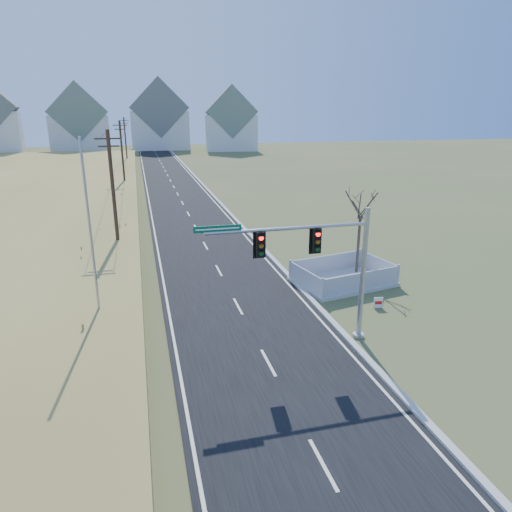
{
  "coord_description": "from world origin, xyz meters",
  "views": [
    {
      "loc": [
        -4.74,
        -18.3,
        10.23
      ],
      "look_at": [
        0.59,
        2.35,
        3.4
      ],
      "focal_mm": 32.0,
      "sensor_mm": 36.0,
      "label": 1
    }
  ],
  "objects_px": {
    "flagpole": "(94,261)",
    "bare_tree": "(361,203)",
    "fence_enclosure": "(343,279)",
    "traffic_signal_mast": "(326,261)",
    "open_sign": "(378,303)"
  },
  "relations": [
    {
      "from": "flagpole",
      "to": "bare_tree",
      "type": "distance_m",
      "value": 16.23
    },
    {
      "from": "fence_enclosure",
      "to": "bare_tree",
      "type": "height_order",
      "value": "bare_tree"
    },
    {
      "from": "traffic_signal_mast",
      "to": "flagpole",
      "type": "relative_size",
      "value": 0.85
    },
    {
      "from": "open_sign",
      "to": "flagpole",
      "type": "distance_m",
      "value": 14.73
    },
    {
      "from": "fence_enclosure",
      "to": "flagpole",
      "type": "height_order",
      "value": "flagpole"
    },
    {
      "from": "traffic_signal_mast",
      "to": "bare_tree",
      "type": "xyz_separation_m",
      "value": [
        5.62,
        7.89,
        0.83
      ]
    },
    {
      "from": "flagpole",
      "to": "open_sign",
      "type": "bearing_deg",
      "value": -2.96
    },
    {
      "from": "traffic_signal_mast",
      "to": "flagpole",
      "type": "xyz_separation_m",
      "value": [
        -9.96,
        3.49,
        -0.26
      ]
    },
    {
      "from": "open_sign",
      "to": "flagpole",
      "type": "xyz_separation_m",
      "value": [
        -14.33,
        0.74,
        3.34
      ]
    },
    {
      "from": "traffic_signal_mast",
      "to": "open_sign",
      "type": "height_order",
      "value": "traffic_signal_mast"
    },
    {
      "from": "bare_tree",
      "to": "traffic_signal_mast",
      "type": "bearing_deg",
      "value": -125.46
    },
    {
      "from": "traffic_signal_mast",
      "to": "open_sign",
      "type": "relative_size",
      "value": 12.81
    },
    {
      "from": "traffic_signal_mast",
      "to": "open_sign",
      "type": "distance_m",
      "value": 6.29
    },
    {
      "from": "flagpole",
      "to": "traffic_signal_mast",
      "type": "bearing_deg",
      "value": -19.32
    },
    {
      "from": "flagpole",
      "to": "fence_enclosure",
      "type": "bearing_deg",
      "value": 12.64
    }
  ]
}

